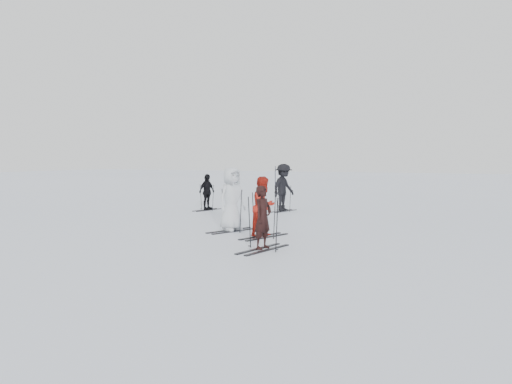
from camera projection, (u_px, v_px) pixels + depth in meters
ground at (244, 222)px, 17.38m from camera, size 120.00×120.00×0.00m
skier_near_dark at (263, 219)px, 12.18m from camera, size 0.47×0.63×1.55m
skier_red at (264, 207)px, 14.12m from camera, size 0.86×0.98×1.70m
skier_grey at (232, 200)px, 15.28m from camera, size 0.91×1.11×1.94m
skier_uphill_left at (207, 192)px, 21.35m from camera, size 0.54×0.95×1.52m
skier_uphill_far at (284, 188)px, 20.91m from camera, size 1.01×1.41×1.96m
skis_near_dark at (263, 223)px, 12.18m from camera, size 1.99×1.32×1.34m
skis_red at (264, 214)px, 14.13m from camera, size 2.00×1.44×1.31m
skis_grey at (232, 209)px, 15.30m from camera, size 2.06×1.56×1.34m
skis_uphill_left at (207, 197)px, 21.36m from camera, size 1.70×1.13×1.14m
skis_uphill_far at (284, 198)px, 20.93m from camera, size 1.70×1.17×1.13m
piste_marker at (275, 181)px, 28.68m from camera, size 0.04×0.04×1.76m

